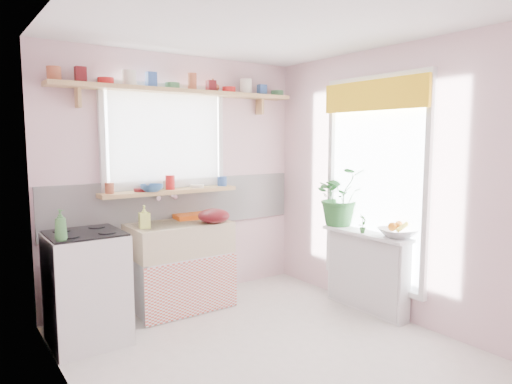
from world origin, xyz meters
TOP-DOWN VIEW (x-y plane):
  - room at (0.66, 0.86)m, footprint 3.20×3.20m
  - sink_unit at (-0.15, 1.29)m, footprint 0.95×0.65m
  - cooker at (-1.10, 1.05)m, footprint 0.58×0.58m
  - radiator_ledge at (1.30, 0.20)m, footprint 0.22×0.95m
  - windowsill at (-0.15, 1.48)m, footprint 1.40×0.22m
  - pine_shelf at (0.00, 1.47)m, footprint 2.52×0.24m
  - shelf_crockery at (-0.04, 1.47)m, footprint 2.47×0.11m
  - sill_crockery at (-0.15, 1.48)m, footprint 1.35×0.11m
  - dish_tray at (0.13, 1.50)m, footprint 0.49×0.39m
  - colander at (0.13, 1.10)m, footprint 0.39×0.39m
  - jade_plant at (1.33, 0.60)m, footprint 0.67×0.64m
  - fruit_bowl at (1.33, -0.12)m, footprint 0.42×0.42m
  - herb_pot at (1.21, 0.19)m, footprint 0.12×0.10m
  - soap_bottle_sink at (-0.52, 1.24)m, footprint 0.11×0.11m
  - sill_cup at (-0.16, 1.54)m, footprint 0.13×0.13m
  - sill_bowl at (-0.37, 1.42)m, footprint 0.23×0.23m
  - shelf_vase at (0.38, 1.53)m, footprint 0.15×0.15m
  - cooker_bottle at (-1.32, 0.83)m, footprint 0.12×0.12m
  - fruit at (1.34, -0.11)m, footprint 0.20×0.14m

SIDE VIEW (x-z plane):
  - radiator_ledge at x=1.30m, z-range 0.01..0.78m
  - sink_unit at x=-0.15m, z-range -0.13..0.99m
  - cooker at x=-1.10m, z-range 0.00..0.92m
  - fruit_bowl at x=1.33m, z-range 0.78..0.85m
  - herb_pot at x=1.21m, z-range 0.78..0.96m
  - dish_tray at x=0.13m, z-range 0.85..0.90m
  - fruit at x=1.34m, z-range 0.83..0.93m
  - colander at x=0.13m, z-range 0.85..0.99m
  - soap_bottle_sink at x=-0.52m, z-range 0.85..1.06m
  - cooker_bottle at x=-1.32m, z-range 0.92..1.15m
  - jade_plant at x=1.33m, z-range 0.78..1.37m
  - windowsill at x=-0.15m, z-range 1.12..1.16m
  - sill_bowl at x=-0.37m, z-range 1.16..1.23m
  - sill_cup at x=-0.16m, z-range 1.16..1.25m
  - sill_crockery at x=-0.15m, z-range 1.16..1.28m
  - room at x=0.66m, z-range -0.23..2.97m
  - pine_shelf at x=0.00m, z-range 2.10..2.14m
  - shelf_crockery at x=-0.04m, z-range 2.13..2.25m
  - shelf_vase at x=0.38m, z-range 2.14..2.28m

